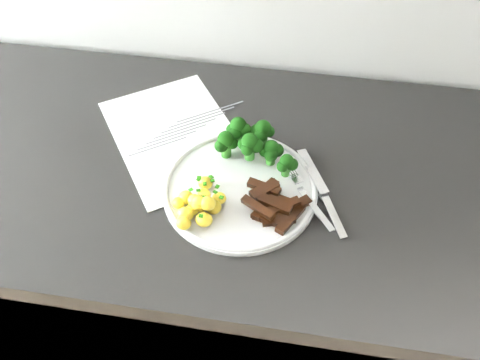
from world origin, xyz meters
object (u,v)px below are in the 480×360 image
plate (240,188)px  beef_strips (275,205)px  counter (279,298)px  fork (309,198)px  broccoli (254,141)px  knife (327,202)px  recipe_paper (176,135)px  potatoes (199,205)px

plate → beef_strips: beef_strips is taller
counter → fork: fork is taller
broccoli → knife: broccoli is taller
recipe_paper → broccoli: bearing=-14.1°
counter → recipe_paper: bearing=163.3°
broccoli → plate: bearing=-98.6°
broccoli → beef_strips: 0.13m
recipe_paper → potatoes: 0.20m
broccoli → potatoes: size_ratio=1.34×
knife → potatoes: bearing=-166.1°
counter → potatoes: potatoes is taller
counter → fork: size_ratio=16.54×
plate → beef_strips: bearing=-29.8°
fork → beef_strips: bearing=-154.7°
counter → fork: (0.03, -0.06, 0.47)m
potatoes → beef_strips: 0.13m
counter → fork: 0.47m
counter → beef_strips: (-0.03, -0.08, 0.47)m
potatoes → fork: 0.18m
broccoli → beef_strips: bearing=-65.3°
plate → potatoes: size_ratio=2.39×
plate → broccoli: size_ratio=1.78×
counter → recipe_paper: size_ratio=6.32×
beef_strips → fork: size_ratio=0.82×
potatoes → beef_strips: bearing=10.2°
potatoes → fork: bearing=15.1°
potatoes → recipe_paper: bearing=115.9°
recipe_paper → fork: bearing=-25.9°
counter → knife: (0.06, -0.05, 0.46)m
recipe_paper → plate: bearing=-38.9°
recipe_paper → fork: 0.29m
beef_strips → fork: bearing=25.3°
counter → knife: bearing=-41.8°
counter → broccoli: bearing=158.2°
broccoli → fork: bearing=-39.7°
counter → potatoes: (-0.15, -0.11, 0.47)m
potatoes → fork: size_ratio=0.78×
plate → fork: fork is taller
knife → recipe_paper: bearing=157.1°
knife → counter: bearing=138.2°
plate → counter: bearing=27.4°
counter → plate: 0.47m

